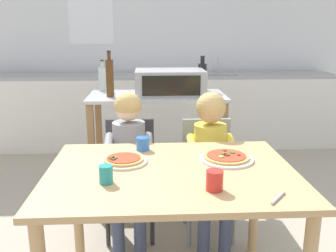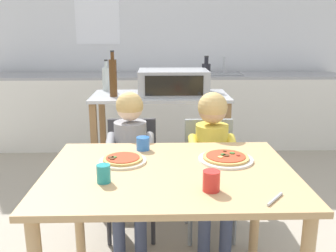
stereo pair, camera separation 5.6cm
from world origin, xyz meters
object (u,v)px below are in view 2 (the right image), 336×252
at_px(toaster_oven, 173,82).
at_px(child_in_yellow_shirt, 213,149).
at_px(dining_chair_right, 209,169).
at_px(child_in_grey_shirt, 130,151).
at_px(drinking_cup_teal, 104,174).
at_px(serving_spoon, 275,199).
at_px(drinking_cup_red, 211,181).
at_px(bottle_dark_olive_oil, 107,79).
at_px(bottle_slim_sauce, 113,77).
at_px(pizza_plate_cream, 123,160).
at_px(drinking_cup_blue, 143,143).
at_px(kitchen_island_cart, 160,131).
at_px(bottle_squat_spirits, 206,76).
at_px(dining_chair_left, 132,169).
at_px(pizza_plate_white, 226,158).
at_px(dining_table, 170,189).

xyz_separation_m(toaster_oven, child_in_yellow_shirt, (0.24, -0.67, -0.35)).
relative_size(dining_chair_right, child_in_grey_shirt, 0.79).
height_order(drinking_cup_teal, serving_spoon, drinking_cup_teal).
distance_m(child_in_grey_shirt, drinking_cup_red, 0.97).
bearing_deg(serving_spoon, bottle_dark_olive_oil, 116.70).
xyz_separation_m(bottle_dark_olive_oil, serving_spoon, (0.92, -1.84, -0.26)).
relative_size(bottle_slim_sauce, serving_spoon, 2.58).
height_order(pizza_plate_cream, drinking_cup_blue, drinking_cup_blue).
height_order(drinking_cup_red, serving_spoon, drinking_cup_red).
height_order(child_in_grey_shirt, serving_spoon, child_in_grey_shirt).
distance_m(child_in_grey_shirt, drinking_cup_teal, 0.78).
height_order(kitchen_island_cart, bottle_dark_olive_oil, bottle_dark_olive_oil).
bearing_deg(bottle_squat_spirits, serving_spoon, -88.02).
height_order(toaster_oven, child_in_grey_shirt, toaster_oven).
bearing_deg(child_in_grey_shirt, pizza_plate_cream, -90.07).
xyz_separation_m(drinking_cup_teal, drinking_cup_blue, (0.16, 0.47, -0.00)).
distance_m(bottle_squat_spirits, drinking_cup_teal, 1.76).
height_order(bottle_slim_sauce, dining_chair_left, bottle_slim_sauce).
height_order(kitchen_island_cart, drinking_cup_blue, kitchen_island_cart).
relative_size(kitchen_island_cart, drinking_cup_teal, 13.12).
bearing_deg(bottle_squat_spirits, bottle_slim_sauce, -160.52).
bearing_deg(drinking_cup_teal, toaster_oven, 75.02).
height_order(bottle_dark_olive_oil, drinking_cup_red, bottle_dark_olive_oil).
relative_size(dining_chair_left, drinking_cup_teal, 9.53).
distance_m(bottle_slim_sauce, child_in_grey_shirt, 0.73).
bearing_deg(serving_spoon, dining_chair_left, 121.49).
relative_size(toaster_oven, child_in_yellow_shirt, 0.55).
distance_m(pizza_plate_cream, serving_spoon, 0.82).
distance_m(child_in_yellow_shirt, serving_spoon, 0.96).
distance_m(kitchen_island_cart, pizza_plate_white, 1.20).
distance_m(child_in_yellow_shirt, drinking_cup_teal, 0.97).
bearing_deg(pizza_plate_white, drinking_cup_red, -109.18).
distance_m(bottle_dark_olive_oil, drinking_cup_teal, 1.66).
relative_size(bottle_slim_sauce, bottle_dark_olive_oil, 1.34).
distance_m(dining_table, child_in_yellow_shirt, 0.67).
xyz_separation_m(kitchen_island_cart, drinking_cup_teal, (-0.27, -1.42, 0.19)).
relative_size(kitchen_island_cart, toaster_oven, 2.00).
distance_m(kitchen_island_cart, drinking_cup_red, 1.55).
bearing_deg(bottle_slim_sauce, child_in_grey_shirt, -74.05).
height_order(dining_chair_right, drinking_cup_blue, drinking_cup_blue).
height_order(bottle_squat_spirits, pizza_plate_cream, bottle_squat_spirits).
height_order(toaster_oven, child_in_yellow_shirt, toaster_oven).
distance_m(kitchen_island_cart, child_in_yellow_shirt, 0.76).
height_order(dining_chair_right, pizza_plate_white, dining_chair_right).
distance_m(bottle_dark_olive_oil, dining_chair_right, 1.24).
xyz_separation_m(pizza_plate_white, drinking_cup_teal, (-0.61, -0.28, 0.03)).
bearing_deg(kitchen_island_cart, pizza_plate_white, -73.26).
relative_size(pizza_plate_white, drinking_cup_red, 3.22).
relative_size(dining_table, drinking_cup_red, 13.65).
relative_size(child_in_yellow_shirt, drinking_cup_teal, 12.00).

